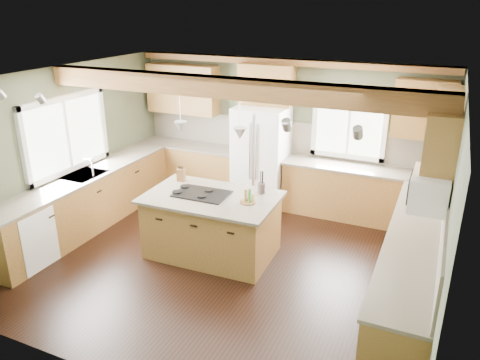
% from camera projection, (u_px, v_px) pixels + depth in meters
% --- Properties ---
extents(floor, '(5.60, 5.60, 0.00)m').
position_uv_depth(floor, '(225.00, 260.00, 6.77)').
color(floor, black).
rests_on(floor, ground).
extents(ceiling, '(5.60, 5.60, 0.00)m').
position_uv_depth(ceiling, '(222.00, 78.00, 5.84)').
color(ceiling, silver).
rests_on(ceiling, wall_back).
extents(wall_back, '(5.60, 0.00, 5.60)m').
position_uv_depth(wall_back, '(285.00, 132.00, 8.43)').
color(wall_back, '#404732').
rests_on(wall_back, ground).
extents(wall_left, '(0.00, 5.00, 5.00)m').
position_uv_depth(wall_left, '(65.00, 150.00, 7.38)').
color(wall_left, '#404732').
rests_on(wall_left, ground).
extents(wall_right, '(0.00, 5.00, 5.00)m').
position_uv_depth(wall_right, '(448.00, 212.00, 5.23)').
color(wall_right, '#404732').
rests_on(wall_right, ground).
extents(ceiling_beam, '(5.55, 0.26, 0.26)m').
position_uv_depth(ceiling_beam, '(226.00, 88.00, 5.97)').
color(ceiling_beam, '#523517').
rests_on(ceiling_beam, ceiling).
extents(soffit_trim, '(5.55, 0.20, 0.10)m').
position_uv_depth(soffit_trim, '(285.00, 62.00, 7.90)').
color(soffit_trim, '#523517').
rests_on(soffit_trim, ceiling).
extents(backsplash_back, '(5.58, 0.03, 0.58)m').
position_uv_depth(backsplash_back, '(284.00, 137.00, 8.45)').
color(backsplash_back, brown).
rests_on(backsplash_back, wall_back).
extents(backsplash_right, '(0.03, 3.70, 0.58)m').
position_uv_depth(backsplash_right, '(445.00, 217.00, 5.31)').
color(backsplash_right, brown).
rests_on(backsplash_right, wall_right).
extents(base_cab_back_left, '(2.02, 0.60, 0.88)m').
position_uv_depth(base_cab_back_left, '(192.00, 168.00, 9.17)').
color(base_cab_back_left, brown).
rests_on(base_cab_back_left, floor).
extents(counter_back_left, '(2.06, 0.64, 0.04)m').
position_uv_depth(counter_back_left, '(191.00, 145.00, 9.01)').
color(counter_back_left, brown).
rests_on(counter_back_left, base_cab_back_left).
extents(base_cab_back_right, '(2.62, 0.60, 0.88)m').
position_uv_depth(base_cab_back_right, '(360.00, 195.00, 7.91)').
color(base_cab_back_right, brown).
rests_on(base_cab_back_right, floor).
extents(counter_back_right, '(2.66, 0.64, 0.04)m').
position_uv_depth(counter_back_right, '(363.00, 169.00, 7.75)').
color(counter_back_right, brown).
rests_on(counter_back_right, base_cab_back_right).
extents(base_cab_left, '(0.60, 3.70, 0.88)m').
position_uv_depth(base_cab_left, '(88.00, 202.00, 7.62)').
color(base_cab_left, brown).
rests_on(base_cab_left, floor).
extents(counter_left, '(0.64, 3.74, 0.04)m').
position_uv_depth(counter_left, '(85.00, 176.00, 7.45)').
color(counter_left, brown).
rests_on(counter_left, base_cab_left).
extents(base_cab_right, '(0.60, 3.70, 0.88)m').
position_uv_depth(base_cab_right, '(410.00, 270.00, 5.70)').
color(base_cab_right, brown).
rests_on(base_cab_right, floor).
extents(counter_right, '(0.64, 3.74, 0.04)m').
position_uv_depth(counter_right, '(415.00, 236.00, 5.53)').
color(counter_right, brown).
rests_on(counter_right, base_cab_right).
extents(upper_cab_back_left, '(1.40, 0.35, 0.90)m').
position_uv_depth(upper_cab_back_left, '(183.00, 89.00, 8.82)').
color(upper_cab_back_left, brown).
rests_on(upper_cab_back_left, wall_back).
extents(upper_cab_over_fridge, '(0.96, 0.35, 0.70)m').
position_uv_depth(upper_cab_over_fridge, '(267.00, 85.00, 8.09)').
color(upper_cab_over_fridge, brown).
rests_on(upper_cab_over_fridge, wall_back).
extents(upper_cab_right, '(0.35, 2.20, 0.90)m').
position_uv_depth(upper_cab_right, '(443.00, 134.00, 5.83)').
color(upper_cab_right, brown).
rests_on(upper_cab_right, wall_right).
extents(upper_cab_back_corner, '(0.90, 0.35, 0.90)m').
position_uv_depth(upper_cab_back_corner, '(424.00, 109.00, 7.17)').
color(upper_cab_back_corner, brown).
rests_on(upper_cab_back_corner, wall_back).
extents(window_left, '(0.04, 1.60, 1.05)m').
position_uv_depth(window_left, '(66.00, 134.00, 7.33)').
color(window_left, white).
rests_on(window_left, wall_left).
extents(window_back, '(1.10, 0.04, 1.00)m').
position_uv_depth(window_back, '(349.00, 125.00, 7.89)').
color(window_back, white).
rests_on(window_back, wall_back).
extents(sink, '(0.50, 0.65, 0.03)m').
position_uv_depth(sink, '(85.00, 175.00, 7.45)').
color(sink, '#262628').
rests_on(sink, counter_left).
extents(faucet, '(0.02, 0.02, 0.28)m').
position_uv_depth(faucet, '(93.00, 168.00, 7.33)').
color(faucet, '#B2B2B7').
rests_on(faucet, sink).
extents(dishwasher, '(0.60, 0.60, 0.84)m').
position_uv_depth(dishwasher, '(25.00, 237.00, 6.51)').
color(dishwasher, white).
rests_on(dishwasher, floor).
extents(oven, '(0.60, 0.72, 0.84)m').
position_uv_depth(oven, '(396.00, 335.00, 4.60)').
color(oven, white).
rests_on(oven, floor).
extents(microwave, '(0.40, 0.70, 0.38)m').
position_uv_depth(microwave, '(430.00, 189.00, 5.18)').
color(microwave, white).
rests_on(microwave, wall_right).
extents(pendant_left, '(0.18, 0.18, 0.16)m').
position_uv_depth(pendant_left, '(181.00, 127.00, 6.44)').
color(pendant_left, '#B2B2B7').
rests_on(pendant_left, ceiling).
extents(pendant_right, '(0.18, 0.18, 0.16)m').
position_uv_depth(pendant_right, '(240.00, 134.00, 6.12)').
color(pendant_right, '#B2B2B7').
rests_on(pendant_right, ceiling).
extents(refrigerator, '(0.90, 0.74, 1.80)m').
position_uv_depth(refrigerator, '(261.00, 157.00, 8.37)').
color(refrigerator, white).
rests_on(refrigerator, floor).
extents(island, '(1.79, 1.13, 0.88)m').
position_uv_depth(island, '(212.00, 226.00, 6.79)').
color(island, brown).
rests_on(island, floor).
extents(island_top, '(1.91, 1.25, 0.04)m').
position_uv_depth(island_top, '(211.00, 197.00, 6.63)').
color(island_top, brown).
rests_on(island_top, island).
extents(cooktop, '(0.78, 0.53, 0.02)m').
position_uv_depth(cooktop, '(202.00, 194.00, 6.67)').
color(cooktop, black).
rests_on(cooktop, island_top).
extents(knife_block, '(0.13, 0.11, 0.19)m').
position_uv_depth(knife_block, '(181.00, 175.00, 7.15)').
color(knife_block, '#592D1A').
rests_on(knife_block, island_top).
extents(utensil_crock, '(0.13, 0.13, 0.15)m').
position_uv_depth(utensil_crock, '(261.00, 188.00, 6.70)').
color(utensil_crock, '#38332D').
rests_on(utensil_crock, island_top).
extents(bottle_tray, '(0.25, 0.25, 0.20)m').
position_uv_depth(bottle_tray, '(248.00, 196.00, 6.37)').
color(bottle_tray, brown).
rests_on(bottle_tray, island_top).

